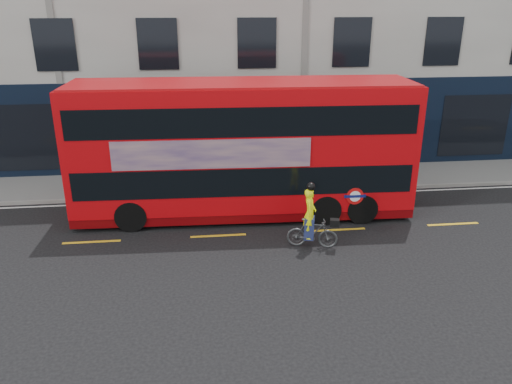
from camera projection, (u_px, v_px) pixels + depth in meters
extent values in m
plane|color=black|center=(352.00, 251.00, 15.19)|extent=(120.00, 120.00, 0.00)
cube|color=slate|center=(307.00, 178.00, 21.20)|extent=(60.00, 3.00, 0.12)
cube|color=gray|center=(315.00, 191.00, 19.81)|extent=(60.00, 0.12, 0.13)
cube|color=black|center=(302.00, 126.00, 21.88)|extent=(50.00, 0.08, 4.00)
cube|color=silver|center=(317.00, 195.00, 19.55)|extent=(58.00, 0.10, 0.01)
cube|color=red|center=(243.00, 145.00, 17.02)|extent=(11.57, 2.97, 4.13)
cube|color=#620306|center=(243.00, 205.00, 17.81)|extent=(11.57, 2.92, 0.31)
cube|color=black|center=(243.00, 170.00, 17.35)|extent=(11.11, 3.00, 0.94)
cube|color=black|center=(242.00, 114.00, 16.63)|extent=(11.11, 3.00, 0.94)
cube|color=#A20B0F|center=(242.00, 83.00, 16.27)|extent=(11.34, 2.86, 0.08)
cube|color=black|center=(404.00, 166.00, 17.78)|extent=(0.11, 2.35, 0.94)
cube|color=black|center=(410.00, 111.00, 17.07)|extent=(0.11, 2.35, 0.94)
cube|color=black|center=(73.00, 174.00, 16.91)|extent=(0.11, 2.35, 0.94)
cube|color=tan|center=(212.00, 154.00, 15.67)|extent=(6.27, 0.24, 0.94)
cylinder|color=red|center=(355.00, 196.00, 16.58)|extent=(0.59, 0.04, 0.59)
cylinder|color=white|center=(355.00, 196.00, 16.58)|extent=(0.38, 0.03, 0.38)
cube|color=#0C1459|center=(355.00, 196.00, 16.58)|extent=(0.73, 0.04, 0.09)
cylinder|color=black|center=(353.00, 196.00, 18.04)|extent=(1.13, 2.69, 1.05)
cylinder|color=black|center=(319.00, 197.00, 17.94)|extent=(1.13, 2.69, 1.05)
cylinder|color=black|center=(136.00, 202.00, 17.45)|extent=(1.13, 2.69, 1.05)
imported|color=#424547|center=(312.00, 233.00, 15.26)|extent=(1.63, 0.83, 0.94)
imported|color=#DCE40B|center=(310.00, 213.00, 15.04)|extent=(0.51, 0.65, 1.56)
cube|color=black|center=(335.00, 223.00, 15.03)|extent=(0.32, 0.28, 0.22)
cube|color=navy|center=(309.00, 228.00, 15.21)|extent=(0.39, 0.44, 0.69)
sphere|color=black|center=(311.00, 187.00, 14.73)|extent=(0.26, 0.26, 0.26)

